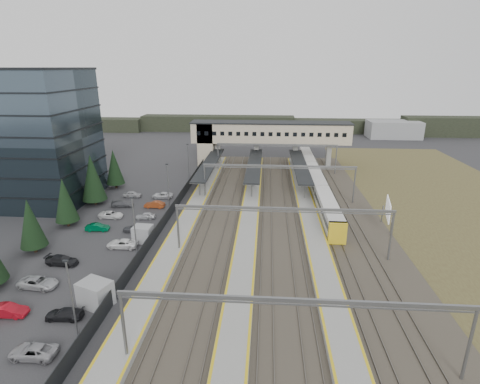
# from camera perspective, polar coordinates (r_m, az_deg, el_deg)

# --- Properties ---
(ground) EXTENTS (220.00, 220.00, 0.00)m
(ground) POSITION_cam_1_polar(r_m,az_deg,el_deg) (59.50, -5.59, -5.77)
(ground) COLOR #2B2B2D
(ground) RESTS_ON ground
(office_building) EXTENTS (24.30, 18.30, 24.30)m
(office_building) POSITION_cam_1_polar(r_m,az_deg,el_deg) (80.69, -30.64, 7.27)
(office_building) COLOR #364451
(office_building) RESTS_ON ground
(conifer_row) EXTENTS (4.42, 49.82, 9.50)m
(conifer_row) POSITION_cam_1_polar(r_m,az_deg,el_deg) (61.96, -26.87, -1.96)
(conifer_row) COLOR black
(conifer_row) RESTS_ON ground
(car_park) EXTENTS (10.52, 44.42, 1.29)m
(car_park) POSITION_cam_1_polar(r_m,az_deg,el_deg) (57.44, -20.49, -7.22)
(car_park) COLOR #9FA0A2
(car_park) RESTS_ON ground
(lampposts) EXTENTS (0.50, 53.25, 8.07)m
(lampposts) POSITION_cam_1_polar(r_m,az_deg,el_deg) (60.84, -12.97, -1.22)
(lampposts) COLOR slate
(lampposts) RESTS_ON ground
(fence) EXTENTS (0.08, 90.00, 2.00)m
(fence) POSITION_cam_1_polar(r_m,az_deg,el_deg) (64.96, -10.55, -2.91)
(fence) COLOR #26282B
(fence) RESTS_ON ground
(relay_cabin_near) EXTENTS (3.99, 3.49, 2.77)m
(relay_cabin_near) POSITION_cam_1_polar(r_m,az_deg,el_deg) (44.21, -21.16, -14.26)
(relay_cabin_near) COLOR gray
(relay_cabin_near) RESTS_ON ground
(relay_cabin_far) EXTENTS (2.79, 2.39, 2.40)m
(relay_cabin_far) POSITION_cam_1_polar(r_m,az_deg,el_deg) (56.86, -14.58, -6.19)
(relay_cabin_far) COLOR gray
(relay_cabin_far) RESTS_ON ground
(rail_corridor) EXTENTS (34.00, 90.00, 0.92)m
(rail_corridor) POSITION_cam_1_polar(r_m,az_deg,el_deg) (63.18, 3.56, -3.94)
(rail_corridor) COLOR #3B352C
(rail_corridor) RESTS_ON ground
(canopies) EXTENTS (23.10, 30.00, 3.28)m
(canopies) POSITION_cam_1_polar(r_m,az_deg,el_deg) (83.01, 2.20, 4.25)
(canopies) COLOR black
(canopies) RESTS_ON ground
(footbridge) EXTENTS (40.40, 6.40, 11.20)m
(footbridge) POSITION_cam_1_polar(r_m,az_deg,el_deg) (96.82, 2.98, 8.73)
(footbridge) COLOR tan
(footbridge) RESTS_ON ground
(gantries) EXTENTS (28.40, 62.28, 7.17)m
(gantries) POSITION_cam_1_polar(r_m,az_deg,el_deg) (59.37, 6.21, 0.36)
(gantries) COLOR slate
(gantries) RESTS_ON ground
(train) EXTENTS (2.58, 53.86, 3.25)m
(train) POSITION_cam_1_polar(r_m,az_deg,el_deg) (79.88, 11.43, 1.76)
(train) COLOR silver
(train) RESTS_ON ground
(billboard) EXTENTS (1.31, 5.66, 4.84)m
(billboard) POSITION_cam_1_polar(r_m,az_deg,el_deg) (62.70, 21.62, -2.57)
(billboard) COLOR slate
(billboard) RESTS_ON ground
(treeline_far) EXTENTS (170.00, 19.00, 7.00)m
(treeline_far) POSITION_cam_1_polar(r_m,az_deg,el_deg) (147.92, 9.76, 9.95)
(treeline_far) COLOR black
(treeline_far) RESTS_ON ground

